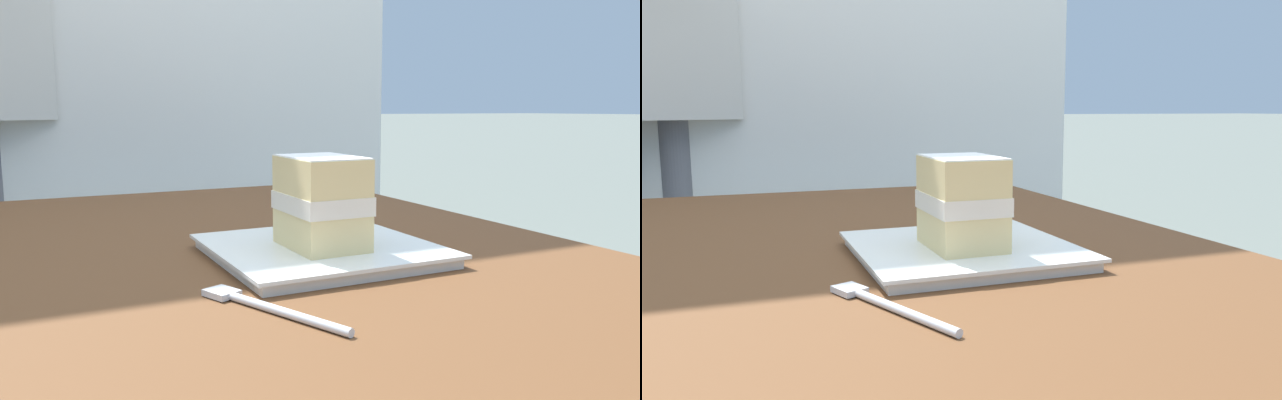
{
  "view_description": "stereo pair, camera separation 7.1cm",
  "coord_description": "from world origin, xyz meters",
  "views": [
    {
      "loc": [
        0.52,
        -0.13,
        0.87
      ],
      "look_at": [
        -0.11,
        0.18,
        0.76
      ],
      "focal_mm": 34.39,
      "sensor_mm": 36.0,
      "label": 1
    },
    {
      "loc": [
        0.55,
        -0.07,
        0.87
      ],
      "look_at": [
        -0.11,
        0.18,
        0.76
      ],
      "focal_mm": 34.39,
      "sensor_mm": 36.0,
      "label": 2
    }
  ],
  "objects": [
    {
      "name": "patio_table",
      "position": [
        0.0,
        0.0,
        0.62
      ],
      "size": [
        1.54,
        1.04,
        0.7
      ],
      "color": "brown",
      "rests_on": "ground"
    },
    {
      "name": "cake_slice",
      "position": [
        -0.1,
        0.17,
        0.76
      ],
      "size": [
        0.11,
        0.09,
        0.1
      ],
      "color": "#EAD18C",
      "rests_on": "dessert_plate"
    },
    {
      "name": "dessert_plate",
      "position": [
        -0.11,
        0.18,
        0.7
      ],
      "size": [
        0.25,
        0.25,
        0.02
      ],
      "color": "white",
      "rests_on": "patio_table"
    },
    {
      "name": "dessert_fork",
      "position": [
        0.04,
        0.05,
        0.7
      ],
      "size": [
        0.16,
        0.08,
        0.01
      ],
      "color": "silver",
      "rests_on": "patio_table"
    }
  ]
}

